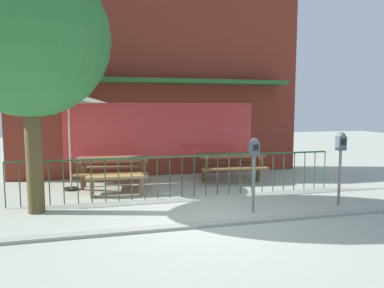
{
  "coord_description": "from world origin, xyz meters",
  "views": [
    {
      "loc": [
        -1.67,
        -6.07,
        2.07
      ],
      "look_at": [
        0.33,
        2.06,
        1.18
      ],
      "focal_mm": 32.8,
      "sensor_mm": 36.0,
      "label": 1
    }
  ],
  "objects_px": {
    "picnic_table_right": "(230,159)",
    "patio_umbrella": "(68,98)",
    "parking_meter_far": "(341,149)",
    "picnic_table_left": "(113,164)",
    "street_tree": "(29,37)",
    "patio_bench": "(117,181)",
    "parking_meter_near": "(254,155)"
  },
  "relations": [
    {
      "from": "picnic_table_right",
      "to": "patio_umbrella",
      "type": "xyz_separation_m",
      "value": [
        -4.24,
        -0.05,
        1.68
      ]
    },
    {
      "from": "picnic_table_right",
      "to": "parking_meter_far",
      "type": "xyz_separation_m",
      "value": [
        1.39,
        -2.85,
        0.59
      ]
    },
    {
      "from": "parking_meter_far",
      "to": "picnic_table_left",
      "type": "bearing_deg",
      "value": 148.41
    },
    {
      "from": "parking_meter_far",
      "to": "street_tree",
      "type": "height_order",
      "value": "street_tree"
    },
    {
      "from": "patio_bench",
      "to": "street_tree",
      "type": "xyz_separation_m",
      "value": [
        -1.58,
        -0.94,
        3.02
      ]
    },
    {
      "from": "picnic_table_right",
      "to": "street_tree",
      "type": "height_order",
      "value": "street_tree"
    },
    {
      "from": "picnic_table_right",
      "to": "patio_umbrella",
      "type": "distance_m",
      "value": 4.56
    },
    {
      "from": "patio_umbrella",
      "to": "parking_meter_near",
      "type": "height_order",
      "value": "patio_umbrella"
    },
    {
      "from": "parking_meter_far",
      "to": "street_tree",
      "type": "distance_m",
      "value": 6.56
    },
    {
      "from": "picnic_table_left",
      "to": "patio_bench",
      "type": "distance_m",
      "value": 0.96
    },
    {
      "from": "street_tree",
      "to": "parking_meter_far",
      "type": "bearing_deg",
      "value": -9.06
    },
    {
      "from": "picnic_table_left",
      "to": "street_tree",
      "type": "height_order",
      "value": "street_tree"
    },
    {
      "from": "patio_umbrella",
      "to": "picnic_table_left",
      "type": "bearing_deg",
      "value": 1.33
    },
    {
      "from": "parking_meter_near",
      "to": "street_tree",
      "type": "relative_size",
      "value": 0.3
    },
    {
      "from": "picnic_table_right",
      "to": "parking_meter_far",
      "type": "height_order",
      "value": "parking_meter_far"
    },
    {
      "from": "picnic_table_left",
      "to": "patio_umbrella",
      "type": "height_order",
      "value": "patio_umbrella"
    },
    {
      "from": "picnic_table_left",
      "to": "patio_umbrella",
      "type": "bearing_deg",
      "value": -178.67
    },
    {
      "from": "parking_meter_far",
      "to": "street_tree",
      "type": "bearing_deg",
      "value": 170.94
    },
    {
      "from": "patio_umbrella",
      "to": "street_tree",
      "type": "relative_size",
      "value": 0.5
    },
    {
      "from": "patio_umbrella",
      "to": "patio_bench",
      "type": "relative_size",
      "value": 1.74
    },
    {
      "from": "street_tree",
      "to": "picnic_table_left",
      "type": "bearing_deg",
      "value": 50.91
    },
    {
      "from": "parking_meter_near",
      "to": "parking_meter_far",
      "type": "bearing_deg",
      "value": 1.29
    },
    {
      "from": "picnic_table_left",
      "to": "street_tree",
      "type": "bearing_deg",
      "value": -129.09
    },
    {
      "from": "street_tree",
      "to": "patio_umbrella",
      "type": "bearing_deg",
      "value": 75.22
    },
    {
      "from": "patio_umbrella",
      "to": "street_tree",
      "type": "bearing_deg",
      "value": -104.78
    },
    {
      "from": "parking_meter_far",
      "to": "patio_umbrella",
      "type": "bearing_deg",
      "value": 153.49
    },
    {
      "from": "picnic_table_right",
      "to": "patio_bench",
      "type": "xyz_separation_m",
      "value": [
        -3.14,
        -0.94,
        -0.26
      ]
    },
    {
      "from": "street_tree",
      "to": "parking_meter_near",
      "type": "bearing_deg",
      "value": -13.8
    },
    {
      "from": "picnic_table_right",
      "to": "street_tree",
      "type": "xyz_separation_m",
      "value": [
        -4.72,
        -1.88,
        2.76
      ]
    },
    {
      "from": "patio_umbrella",
      "to": "patio_bench",
      "type": "distance_m",
      "value": 2.4
    },
    {
      "from": "picnic_table_right",
      "to": "parking_meter_near",
      "type": "xyz_separation_m",
      "value": [
        -0.57,
        -2.9,
        0.53
      ]
    },
    {
      "from": "picnic_table_right",
      "to": "street_tree",
      "type": "distance_m",
      "value": 5.78
    }
  ]
}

